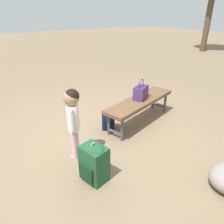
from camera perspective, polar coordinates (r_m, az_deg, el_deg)
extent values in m
plane|color=#7F6B51|center=(3.52, -0.62, -6.18)|extent=(40.00, 40.00, 0.00)
cube|color=brown|center=(3.76, 7.77, 2.97)|extent=(1.65, 0.79, 0.06)
cylinder|color=#47474C|center=(3.28, 2.76, -4.87)|extent=(0.05, 0.05, 0.39)
cylinder|color=#47474C|center=(3.43, -0.92, -3.32)|extent=(0.05, 0.05, 0.39)
cylinder|color=#47474C|center=(4.36, 14.24, 2.42)|extent=(0.05, 0.05, 0.39)
cylinder|color=#47474C|center=(4.47, 11.08, 3.38)|extent=(0.05, 0.05, 0.39)
cylinder|color=#47474C|center=(3.40, 0.87, -5.46)|extent=(0.11, 0.28, 0.04)
cylinder|color=#47474C|center=(4.45, 12.53, 1.78)|extent=(0.11, 0.28, 0.04)
cube|color=#4C2D66|center=(3.75, 7.84, 5.20)|extent=(0.37, 0.31, 0.22)
cube|color=#39224C|center=(3.72, 7.94, 6.72)|extent=(0.34, 0.30, 0.02)
torus|color=#4C2D66|center=(3.70, 7.99, 7.52)|extent=(0.18, 0.11, 0.20)
cylinder|color=#E5B2C6|center=(2.93, -10.11, -8.97)|extent=(0.08, 0.08, 0.43)
cylinder|color=#E5B2C6|center=(3.01, -9.79, -7.88)|extent=(0.08, 0.08, 0.43)
ellipsoid|color=white|center=(3.05, -10.20, -11.95)|extent=(0.10, 0.09, 0.04)
ellipsoid|color=white|center=(3.13, -9.89, -10.83)|extent=(0.10, 0.09, 0.04)
cube|color=white|center=(2.77, -10.56, -1.62)|extent=(0.20, 0.20, 0.37)
cylinder|color=white|center=(2.67, -10.99, -2.32)|extent=(0.06, 0.06, 0.31)
cylinder|color=white|center=(2.86, -10.23, -0.31)|extent=(0.06, 0.06, 0.31)
sphere|color=#A57A5B|center=(2.65, -11.06, 3.84)|extent=(0.20, 0.20, 0.20)
sphere|color=black|center=(2.65, -10.88, 4.25)|extent=(0.19, 0.19, 0.19)
cube|color=#1E4C2D|center=(2.57, -4.88, -13.83)|extent=(0.29, 0.36, 0.46)
ellipsoid|color=#1E4C2D|center=(2.44, -5.07, -9.84)|extent=(0.28, 0.34, 0.10)
cube|color=#13311D|center=(2.55, -7.06, -16.35)|extent=(0.08, 0.22, 0.21)
cube|color=#13311D|center=(2.60, -1.70, -13.24)|extent=(0.03, 0.06, 0.39)
cube|color=#13311D|center=(2.68, -3.92, -11.93)|extent=(0.03, 0.06, 0.39)
torus|color=#B2B2B7|center=(2.41, -5.11, -9.03)|extent=(0.08, 0.03, 0.08)
cube|color=#191E4C|center=(3.62, -0.97, -2.43)|extent=(0.26, 0.25, 0.31)
ellipsoid|color=#191E4C|center=(3.55, -0.99, -0.32)|extent=(0.25, 0.24, 0.07)
cube|color=black|center=(3.56, -1.05, -3.76)|extent=(0.13, 0.11, 0.14)
cube|color=black|center=(3.69, -0.16, -1.82)|extent=(0.04, 0.03, 0.26)
cube|color=black|center=(3.69, -1.63, -1.79)|extent=(0.04, 0.03, 0.26)
torus|color=#B2B2B7|center=(3.54, -1.00, 0.09)|extent=(0.04, 0.05, 0.05)
cylinder|color=brown|center=(12.03, 24.80, 22.41)|extent=(0.28, 0.28, 3.19)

